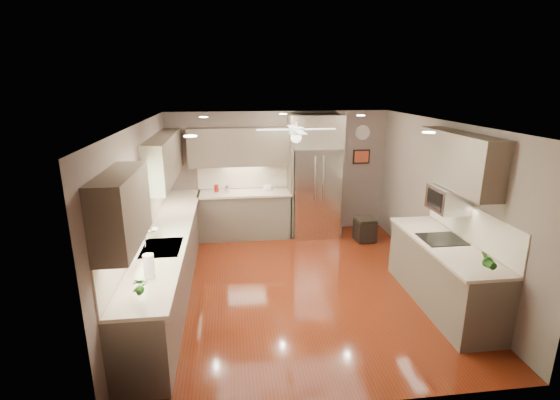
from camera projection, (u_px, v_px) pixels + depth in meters
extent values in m
plane|color=#491D09|center=(298.00, 284.00, 6.35)|extent=(5.00, 5.00, 0.00)
plane|color=white|center=(300.00, 123.00, 5.66)|extent=(5.00, 5.00, 0.00)
plane|color=#65554D|center=(278.00, 173.00, 8.39)|extent=(4.50, 0.00, 4.50)
plane|color=#65554D|center=(345.00, 292.00, 3.62)|extent=(4.50, 0.00, 4.50)
plane|color=#65554D|center=(142.00, 214.00, 5.74)|extent=(0.00, 5.00, 5.00)
plane|color=#65554D|center=(442.00, 203.00, 6.27)|extent=(0.00, 5.00, 5.00)
cylinder|color=maroon|center=(216.00, 188.00, 8.07)|extent=(0.11, 0.11, 0.14)
cylinder|color=silver|center=(227.00, 189.00, 8.06)|extent=(0.12, 0.12, 0.15)
imported|color=white|center=(155.00, 230.00, 5.76)|extent=(0.10, 0.10, 0.17)
imported|color=#245D1A|center=(138.00, 286.00, 4.06)|extent=(0.17, 0.12, 0.29)
imported|color=#245D1A|center=(488.00, 261.00, 4.63)|extent=(0.17, 0.14, 0.29)
imported|color=beige|center=(268.00, 190.00, 8.17)|extent=(0.21, 0.21, 0.05)
cube|color=#4D4538|center=(170.00, 261.00, 6.14)|extent=(0.60, 4.70, 0.90)
cube|color=#BBAA96|center=(168.00, 232.00, 6.01)|extent=(0.65, 4.70, 0.04)
cube|color=beige|center=(145.00, 214.00, 5.90)|extent=(0.02, 4.70, 0.50)
cube|color=#4D4538|center=(245.00, 215.00, 8.24)|extent=(1.85, 0.60, 0.90)
cube|color=#BBAA96|center=(244.00, 193.00, 8.09)|extent=(1.85, 0.65, 0.04)
cube|color=beige|center=(244.00, 176.00, 8.31)|extent=(1.85, 0.02, 0.50)
cube|color=#4D4538|center=(122.00, 209.00, 4.07)|extent=(0.33, 1.20, 0.75)
cube|color=#4D4538|center=(165.00, 158.00, 6.84)|extent=(0.33, 2.40, 0.75)
cube|color=#4D4538|center=(243.00, 147.00, 7.98)|extent=(2.15, 0.33, 0.75)
cube|color=#4D4538|center=(457.00, 160.00, 5.51)|extent=(0.33, 1.70, 0.75)
cube|color=#BFF2B2|center=(133.00, 204.00, 5.18)|extent=(0.01, 1.00, 0.80)
cube|color=#964D28|center=(132.00, 171.00, 5.06)|extent=(0.05, 1.12, 0.06)
cube|color=#964D28|center=(139.00, 236.00, 5.30)|extent=(0.05, 1.12, 0.06)
cube|color=#964D28|center=(125.00, 217.00, 4.68)|extent=(0.05, 0.06, 0.80)
cube|color=#964D28|center=(144.00, 193.00, 5.69)|extent=(0.05, 0.06, 0.80)
cube|color=silver|center=(162.00, 248.00, 5.39)|extent=(0.50, 0.70, 0.03)
cube|color=#262626|center=(162.00, 251.00, 5.40)|extent=(0.44, 0.62, 0.05)
cylinder|color=silver|center=(145.00, 240.00, 5.33)|extent=(0.02, 0.02, 0.24)
cylinder|color=silver|center=(149.00, 232.00, 5.31)|extent=(0.16, 0.02, 0.02)
cube|color=silver|center=(315.00, 192.00, 8.22)|extent=(0.92, 0.72, 1.82)
cube|color=black|center=(318.00, 209.00, 7.97)|extent=(0.88, 0.02, 0.02)
cube|color=black|center=(319.00, 179.00, 7.80)|extent=(0.01, 0.02, 1.00)
cylinder|color=silver|center=(315.00, 180.00, 7.76)|extent=(0.02, 0.02, 0.90)
cylinder|color=silver|center=(323.00, 180.00, 7.77)|extent=(0.02, 0.02, 0.90)
cube|color=#4D4538|center=(316.00, 131.00, 7.94)|extent=(1.04, 0.60, 0.63)
cube|color=#4D4538|center=(290.00, 192.00, 8.22)|extent=(0.06, 0.60, 1.82)
cube|color=#4D4538|center=(338.00, 190.00, 8.34)|extent=(0.06, 0.60, 1.82)
cube|color=#4D4538|center=(442.00, 275.00, 5.70)|extent=(0.65, 2.20, 0.90)
cube|color=#BBAA96|center=(445.00, 244.00, 5.56)|extent=(0.70, 2.20, 0.04)
cube|color=beige|center=(470.00, 223.00, 5.52)|extent=(0.02, 2.20, 0.50)
cube|color=black|center=(442.00, 239.00, 5.65)|extent=(0.56, 0.52, 0.01)
cube|color=silver|center=(449.00, 199.00, 5.66)|extent=(0.42, 0.55, 0.34)
cube|color=black|center=(434.00, 200.00, 5.63)|extent=(0.02, 0.40, 0.26)
cylinder|color=white|center=(296.00, 124.00, 5.95)|extent=(0.03, 0.03, 0.08)
cylinder|color=white|center=(296.00, 131.00, 5.98)|extent=(0.22, 0.22, 0.10)
sphere|color=white|center=(296.00, 138.00, 6.01)|extent=(0.16, 0.16, 0.16)
cube|color=white|center=(320.00, 129.00, 6.02)|extent=(0.48, 0.11, 0.01)
cube|color=white|center=(293.00, 127.00, 6.31)|extent=(0.11, 0.48, 0.01)
cube|color=white|center=(273.00, 130.00, 5.93)|extent=(0.48, 0.11, 0.01)
cube|color=white|center=(300.00, 132.00, 5.64)|extent=(0.11, 0.48, 0.01)
cylinder|color=white|center=(204.00, 117.00, 6.73)|extent=(0.14, 0.14, 0.01)
cylinder|color=white|center=(361.00, 115.00, 7.05)|extent=(0.14, 0.14, 0.01)
cylinder|color=white|center=(190.00, 136.00, 4.35)|extent=(0.14, 0.14, 0.01)
cylinder|color=white|center=(429.00, 132.00, 4.67)|extent=(0.14, 0.14, 0.01)
cylinder|color=white|center=(283.00, 114.00, 7.37)|extent=(0.14, 0.14, 0.01)
cylinder|color=white|center=(363.00, 133.00, 8.36)|extent=(0.30, 0.03, 0.30)
cylinder|color=silver|center=(363.00, 133.00, 8.34)|extent=(0.29, 0.00, 0.29)
cube|color=black|center=(361.00, 157.00, 8.49)|extent=(0.36, 0.03, 0.30)
cube|color=#A93C21|center=(362.00, 157.00, 8.48)|extent=(0.30, 0.01, 0.24)
cube|color=black|center=(365.00, 230.00, 8.04)|extent=(0.40, 0.40, 0.42)
cube|color=black|center=(366.00, 219.00, 7.97)|extent=(0.38, 0.38, 0.03)
cylinder|color=white|center=(149.00, 266.00, 4.51)|extent=(0.12, 0.12, 0.28)
cylinder|color=silver|center=(149.00, 265.00, 4.51)|extent=(0.02, 0.02, 0.30)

